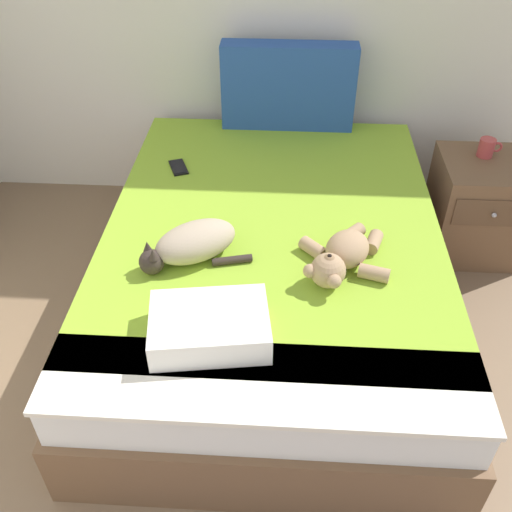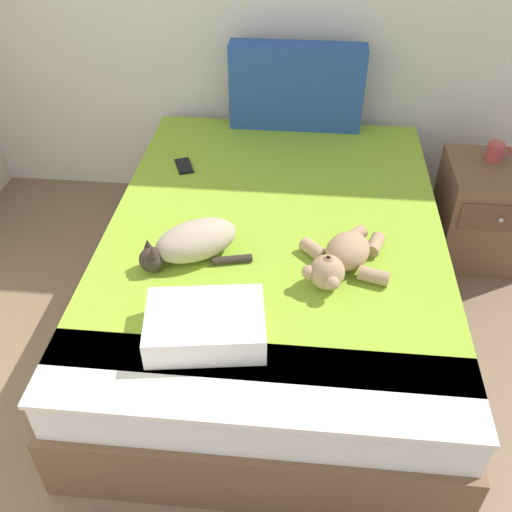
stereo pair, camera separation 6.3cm
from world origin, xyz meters
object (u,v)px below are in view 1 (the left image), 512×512
object	(u,v)px
teddy_bear	(342,256)
throw_pillow	(210,326)
cat	(191,244)
nightstand	(476,207)
patterned_cushion	(288,87)
bed	(272,270)
mug	(487,148)
cell_phone	(178,167)

from	to	relation	value
teddy_bear	throw_pillow	xyz separation A→B (m)	(-0.47, -0.40, -0.01)
cat	teddy_bear	size ratio (longest dim) A/B	0.99
nightstand	patterned_cushion	bearing A→B (deg)	161.02
bed	mug	distance (m)	1.29
cell_phone	mug	xyz separation A→B (m)	(1.56, 0.22, 0.04)
patterned_cushion	throw_pillow	bearing A→B (deg)	-98.19
bed	mug	bearing A→B (deg)	31.46
patterned_cushion	mug	size ratio (longest dim) A/B	5.96
bed	cell_phone	xyz separation A→B (m)	(-0.49, 0.44, 0.28)
cell_phone	cat	bearing A→B (deg)	-75.96
patterned_cushion	cell_phone	size ratio (longest dim) A/B	4.36
cat	throw_pillow	bearing A→B (deg)	-73.73
teddy_bear	mug	bearing A→B (deg)	49.93
patterned_cushion	mug	bearing A→B (deg)	-15.49
bed	cat	world-z (taller)	cat
cat	cell_phone	world-z (taller)	cat
teddy_bear	cell_phone	xyz separation A→B (m)	(-0.77, 0.72, -0.06)
cat	mug	distance (m)	1.66
bed	cat	size ratio (longest dim) A/B	4.72
patterned_cushion	teddy_bear	size ratio (longest dim) A/B	1.63
patterned_cushion	nightstand	xyz separation A→B (m)	(1.03, -0.35, -0.50)
patterned_cushion	nightstand	world-z (taller)	patterned_cushion
throw_pillow	bed	bearing A→B (deg)	74.41
mug	teddy_bear	bearing A→B (deg)	-130.07
patterned_cushion	throw_pillow	distance (m)	1.65
cell_phone	teddy_bear	bearing A→B (deg)	-43.44
teddy_bear	throw_pillow	bearing A→B (deg)	-139.67
patterned_cushion	teddy_bear	distance (m)	1.26
throw_pillow	nightstand	xyz separation A→B (m)	(1.26, 1.27, -0.32)
patterned_cushion	nightstand	size ratio (longest dim) A/B	1.33
cell_phone	nightstand	world-z (taller)	cell_phone
teddy_bear	throw_pillow	distance (m)	0.61
bed	mug	world-z (taller)	mug
patterned_cushion	cat	xyz separation A→B (m)	(-0.36, -1.19, -0.16)
teddy_bear	cat	bearing A→B (deg)	177.15
bed	cell_phone	size ratio (longest dim) A/B	12.52
bed	nightstand	distance (m)	1.22
patterned_cushion	mug	world-z (taller)	patterned_cushion
bed	mug	xyz separation A→B (m)	(1.07, 0.65, 0.32)
patterned_cushion	teddy_bear	bearing A→B (deg)	-79.18
cat	nightstand	bearing A→B (deg)	31.17
bed	throw_pillow	distance (m)	0.78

